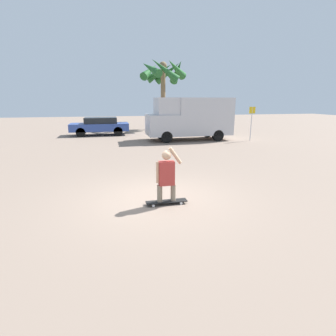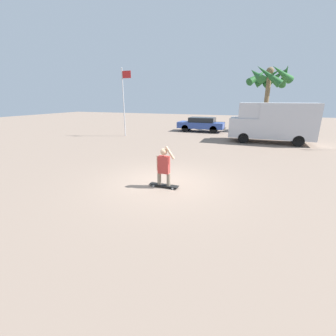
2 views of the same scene
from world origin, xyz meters
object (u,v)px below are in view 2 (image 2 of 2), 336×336
camper_van (273,121)px  skateboard (164,185)px  palm_tree_near_van (270,78)px  flagpole (124,98)px  person_skateboarder (164,165)px  parked_car_blue (201,124)px

camper_van → skateboard: bearing=-110.5°
palm_tree_near_van → flagpole: palm_tree_near_van is taller
person_skateboarder → flagpole: bearing=127.2°
skateboard → person_skateboarder: size_ratio=0.76×
person_skateboarder → flagpole: (-7.58, 9.98, 2.34)m
camper_van → person_skateboarder: bearing=-110.5°
palm_tree_near_van → parked_car_blue: bearing=-148.8°
skateboard → camper_van: size_ratio=0.19×
flagpole → person_skateboarder: bearing=-52.8°
person_skateboarder → camper_van: (4.20, 11.21, 0.70)m
parked_car_blue → flagpole: flagpole is taller
camper_van → palm_tree_near_van: (-0.29, 7.61, 3.61)m
skateboard → camper_van: bearing=69.5°
palm_tree_near_van → camper_van: bearing=-87.8°
skateboard → palm_tree_near_van: palm_tree_near_van is taller
parked_car_blue → palm_tree_near_van: bearing=31.2°
parked_car_blue → flagpole: size_ratio=0.81×
person_skateboarder → palm_tree_near_van: 19.70m
person_skateboarder → palm_tree_near_van: size_ratio=0.23×
camper_van → flagpole: flagpole is taller
flagpole → camper_van: bearing=6.0°
flagpole → skateboard: bearing=-52.8°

